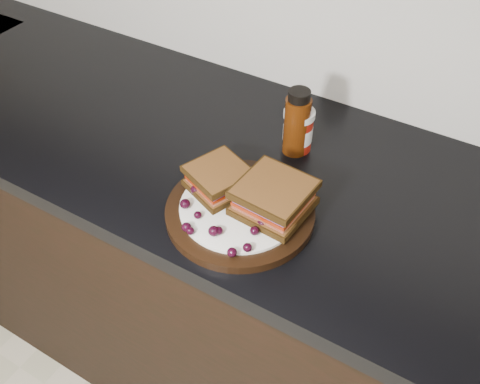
% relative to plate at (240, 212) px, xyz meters
% --- Properties ---
extents(base_cabinets, '(3.96, 0.58, 0.86)m').
position_rel_plate_xyz_m(base_cabinets, '(-0.15, 0.14, -0.48)').
color(base_cabinets, black).
rests_on(base_cabinets, ground_plane).
extents(countertop, '(3.98, 0.60, 0.04)m').
position_rel_plate_xyz_m(countertop, '(-0.15, 0.14, -0.03)').
color(countertop, black).
rests_on(countertop, base_cabinets).
extents(plate, '(0.28, 0.28, 0.02)m').
position_rel_plate_xyz_m(plate, '(0.00, 0.00, 0.00)').
color(plate, black).
rests_on(plate, countertop).
extents(sandwich_left, '(0.14, 0.14, 0.05)m').
position_rel_plate_xyz_m(sandwich_left, '(-0.06, 0.02, 0.04)').
color(sandwich_left, brown).
rests_on(sandwich_left, plate).
extents(sandwich_right, '(0.13, 0.13, 0.06)m').
position_rel_plate_xyz_m(sandwich_right, '(0.06, 0.03, 0.04)').
color(sandwich_right, brown).
rests_on(sandwich_right, plate).
extents(grape_0, '(0.02, 0.02, 0.02)m').
position_rel_plate_xyz_m(grape_0, '(-0.08, -0.05, 0.02)').
color(grape_0, black).
rests_on(grape_0, plate).
extents(grape_1, '(0.01, 0.01, 0.01)m').
position_rel_plate_xyz_m(grape_1, '(-0.05, -0.06, 0.02)').
color(grape_1, black).
rests_on(grape_1, plate).
extents(grape_2, '(0.02, 0.02, 0.02)m').
position_rel_plate_xyz_m(grape_2, '(-0.05, -0.10, 0.02)').
color(grape_2, black).
rests_on(grape_2, plate).
extents(grape_3, '(0.01, 0.01, 0.01)m').
position_rel_plate_xyz_m(grape_3, '(-0.04, -0.10, 0.02)').
color(grape_3, black).
rests_on(grape_3, plate).
extents(grape_4, '(0.02, 0.02, 0.02)m').
position_rel_plate_xyz_m(grape_4, '(-0.00, -0.08, 0.02)').
color(grape_4, black).
rests_on(grape_4, plate).
extents(grape_5, '(0.02, 0.02, 0.01)m').
position_rel_plate_xyz_m(grape_5, '(0.00, -0.08, 0.02)').
color(grape_5, black).
rests_on(grape_5, plate).
extents(grape_6, '(0.02, 0.02, 0.02)m').
position_rel_plate_xyz_m(grape_6, '(0.05, -0.11, 0.02)').
color(grape_6, black).
rests_on(grape_6, plate).
extents(grape_7, '(0.02, 0.02, 0.02)m').
position_rel_plate_xyz_m(grape_7, '(0.07, -0.09, 0.02)').
color(grape_7, black).
rests_on(grape_7, plate).
extents(grape_8, '(0.02, 0.02, 0.02)m').
position_rel_plate_xyz_m(grape_8, '(0.06, -0.05, 0.02)').
color(grape_8, black).
rests_on(grape_8, plate).
extents(grape_9, '(0.02, 0.02, 0.02)m').
position_rel_plate_xyz_m(grape_9, '(0.06, -0.03, 0.02)').
color(grape_9, black).
rests_on(grape_9, plate).
extents(grape_10, '(0.02, 0.02, 0.02)m').
position_rel_plate_xyz_m(grape_10, '(0.08, 0.00, 0.02)').
color(grape_10, black).
rests_on(grape_10, plate).
extents(grape_11, '(0.02, 0.02, 0.02)m').
position_rel_plate_xyz_m(grape_11, '(0.06, 0.02, 0.02)').
color(grape_11, black).
rests_on(grape_11, plate).
extents(grape_12, '(0.02, 0.02, 0.02)m').
position_rel_plate_xyz_m(grape_12, '(0.07, 0.04, 0.02)').
color(grape_12, black).
rests_on(grape_12, plate).
extents(grape_13, '(0.02, 0.02, 0.01)m').
position_rel_plate_xyz_m(grape_13, '(-0.05, 0.07, 0.02)').
color(grape_13, black).
rests_on(grape_13, plate).
extents(grape_14, '(0.02, 0.02, 0.02)m').
position_rel_plate_xyz_m(grape_14, '(-0.07, 0.04, 0.02)').
color(grape_14, black).
rests_on(grape_14, plate).
extents(grape_15, '(0.02, 0.02, 0.02)m').
position_rel_plate_xyz_m(grape_15, '(-0.05, 0.02, 0.02)').
color(grape_15, black).
rests_on(grape_15, plate).
extents(grape_16, '(0.02, 0.02, 0.02)m').
position_rel_plate_xyz_m(grape_16, '(-0.09, -0.01, 0.02)').
color(grape_16, black).
rests_on(grape_16, plate).
extents(grape_17, '(0.02, 0.02, 0.02)m').
position_rel_plate_xyz_m(grape_17, '(-0.04, 0.04, 0.02)').
color(grape_17, black).
rests_on(grape_17, plate).
extents(grape_18, '(0.02, 0.02, 0.02)m').
position_rel_plate_xyz_m(grape_18, '(-0.08, 0.02, 0.02)').
color(grape_18, black).
rests_on(grape_18, plate).
extents(grape_19, '(0.02, 0.02, 0.02)m').
position_rel_plate_xyz_m(grape_19, '(-0.09, 0.02, 0.02)').
color(grape_19, black).
rests_on(grape_19, plate).
extents(condiment_jar, '(0.08, 0.08, 0.10)m').
position_rel_plate_xyz_m(condiment_jar, '(0.00, 0.23, 0.04)').
color(condiment_jar, maroon).
rests_on(condiment_jar, countertop).
extents(oil_bottle, '(0.07, 0.07, 0.15)m').
position_rel_plate_xyz_m(oil_bottle, '(0.00, 0.22, 0.07)').
color(oil_bottle, '#471E07').
rests_on(oil_bottle, countertop).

